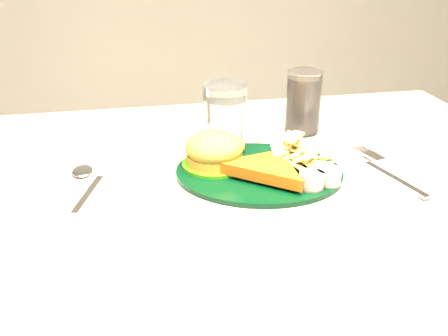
# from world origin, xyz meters

# --- Properties ---
(dinner_plate) EXTENTS (0.32, 0.29, 0.06)m
(dinner_plate) POSITION_xyz_m (0.07, 0.01, 0.78)
(dinner_plate) COLOR black
(dinner_plate) RESTS_ON table
(water_glass) EXTENTS (0.10, 0.10, 0.12)m
(water_glass) POSITION_xyz_m (0.04, 0.12, 0.81)
(water_glass) COLOR white
(water_glass) RESTS_ON table
(cola_glass) EXTENTS (0.09, 0.09, 0.12)m
(cola_glass) POSITION_xyz_m (0.21, 0.18, 0.81)
(cola_glass) COLOR black
(cola_glass) RESTS_ON table
(fork_napkin) EXTENTS (0.18, 0.21, 0.01)m
(fork_napkin) POSITION_xyz_m (0.28, -0.05, 0.76)
(fork_napkin) COLOR silver
(fork_napkin) RESTS_ON table
(spoon) EXTENTS (0.09, 0.17, 0.01)m
(spoon) POSITION_xyz_m (-0.20, -0.01, 0.76)
(spoon) COLOR silver
(spoon) RESTS_ON table
(wrapped_straw) EXTENTS (0.19, 0.14, 0.01)m
(wrapped_straw) POSITION_xyz_m (-0.00, 0.11, 0.75)
(wrapped_straw) COLOR white
(wrapped_straw) RESTS_ON table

